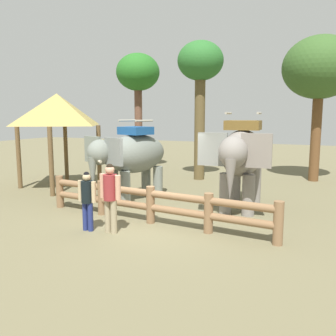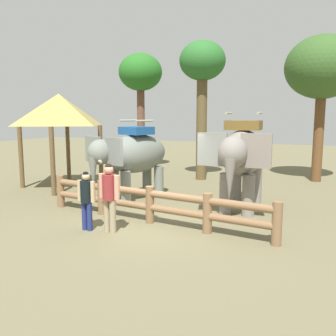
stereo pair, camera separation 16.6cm
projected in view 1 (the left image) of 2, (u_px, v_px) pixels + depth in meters
ground_plane at (151, 223)px, 10.15m from camera, size 60.00×60.00×0.00m
log_fence at (150, 202)px, 10.07m from camera, size 7.25×1.00×1.05m
elephant_near_left at (131, 156)px, 12.55m from camera, size 2.39×3.41×2.86m
elephant_center at (241, 156)px, 11.33m from camera, size 2.08×3.64×3.12m
tourist_woman_in_black at (110, 193)px, 9.17m from camera, size 0.64×0.39×1.81m
tourist_man_in_blue at (87, 197)px, 9.35m from camera, size 0.56×0.32×1.58m
thatched_shelter at (57, 111)px, 14.66m from camera, size 3.84×3.84×3.89m
tree_far_left at (138, 76)px, 19.41m from camera, size 2.35×2.35×6.32m
tree_back_center at (200, 69)px, 16.30m from camera, size 2.10×2.10×6.35m
tree_far_right at (320, 69)px, 15.87m from camera, size 3.26×3.26×6.50m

